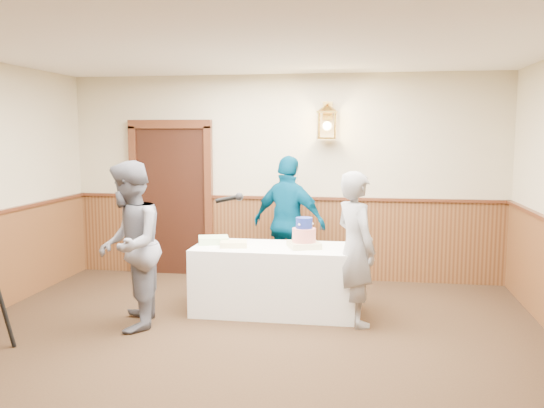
{
  "coord_description": "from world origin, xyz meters",
  "views": [
    {
      "loc": [
        1.09,
        -4.34,
        2.0
      ],
      "look_at": [
        0.12,
        1.7,
        1.25
      ],
      "focal_mm": 38.0,
      "sensor_mm": 36.0,
      "label": 1
    }
  ],
  "objects_px": {
    "display_table": "(275,279)",
    "sheet_cake_yellow": "(234,244)",
    "sheet_cake_green": "(214,240)",
    "assistant_p": "(289,223)",
    "baker": "(355,248)",
    "tiered_cake": "(304,236)",
    "interviewer": "(129,246)"
  },
  "relations": [
    {
      "from": "display_table",
      "to": "sheet_cake_yellow",
      "type": "bearing_deg",
      "value": -168.15
    },
    {
      "from": "display_table",
      "to": "sheet_cake_green",
      "type": "distance_m",
      "value": 0.83
    },
    {
      "from": "display_table",
      "to": "assistant_p",
      "type": "bearing_deg",
      "value": 87.78
    },
    {
      "from": "display_table",
      "to": "baker",
      "type": "bearing_deg",
      "value": -17.51
    },
    {
      "from": "baker",
      "to": "tiered_cake",
      "type": "bearing_deg",
      "value": 33.01
    },
    {
      "from": "sheet_cake_yellow",
      "to": "interviewer",
      "type": "xyz_separation_m",
      "value": [
        -0.94,
        -0.68,
        0.08
      ]
    },
    {
      "from": "tiered_cake",
      "to": "interviewer",
      "type": "height_order",
      "value": "interviewer"
    },
    {
      "from": "sheet_cake_yellow",
      "to": "assistant_p",
      "type": "distance_m",
      "value": 1.15
    },
    {
      "from": "interviewer",
      "to": "assistant_p",
      "type": "height_order",
      "value": "interviewer"
    },
    {
      "from": "tiered_cake",
      "to": "sheet_cake_green",
      "type": "bearing_deg",
      "value": 175.47
    },
    {
      "from": "sheet_cake_green",
      "to": "interviewer",
      "type": "height_order",
      "value": "interviewer"
    },
    {
      "from": "sheet_cake_yellow",
      "to": "display_table",
      "type": "bearing_deg",
      "value": 11.85
    },
    {
      "from": "sheet_cake_green",
      "to": "assistant_p",
      "type": "distance_m",
      "value": 1.17
    },
    {
      "from": "display_table",
      "to": "baker",
      "type": "height_order",
      "value": "baker"
    },
    {
      "from": "sheet_cake_yellow",
      "to": "interviewer",
      "type": "relative_size",
      "value": 0.17
    },
    {
      "from": "display_table",
      "to": "tiered_cake",
      "type": "bearing_deg",
      "value": -4.4
    },
    {
      "from": "interviewer",
      "to": "baker",
      "type": "relative_size",
      "value": 1.07
    },
    {
      "from": "tiered_cake",
      "to": "assistant_p",
      "type": "distance_m",
      "value": 1.01
    },
    {
      "from": "sheet_cake_green",
      "to": "display_table",
      "type": "bearing_deg",
      "value": -4.6
    },
    {
      "from": "sheet_cake_yellow",
      "to": "tiered_cake",
      "type": "bearing_deg",
      "value": 5.06
    },
    {
      "from": "tiered_cake",
      "to": "assistant_p",
      "type": "bearing_deg",
      "value": 106.8
    },
    {
      "from": "sheet_cake_green",
      "to": "baker",
      "type": "xyz_separation_m",
      "value": [
        1.61,
        -0.34,
        0.02
      ]
    },
    {
      "from": "tiered_cake",
      "to": "sheet_cake_yellow",
      "type": "distance_m",
      "value": 0.79
    },
    {
      "from": "display_table",
      "to": "baker",
      "type": "distance_m",
      "value": 1.03
    },
    {
      "from": "interviewer",
      "to": "sheet_cake_green",
      "type": "bearing_deg",
      "value": 126.02
    },
    {
      "from": "sheet_cake_green",
      "to": "baker",
      "type": "height_order",
      "value": "baker"
    },
    {
      "from": "tiered_cake",
      "to": "baker",
      "type": "bearing_deg",
      "value": -24.43
    },
    {
      "from": "sheet_cake_green",
      "to": "assistant_p",
      "type": "height_order",
      "value": "assistant_p"
    },
    {
      "from": "tiered_cake",
      "to": "assistant_p",
      "type": "relative_size",
      "value": 0.24
    },
    {
      "from": "tiered_cake",
      "to": "baker",
      "type": "relative_size",
      "value": 0.26
    },
    {
      "from": "display_table",
      "to": "baker",
      "type": "xyz_separation_m",
      "value": [
        0.89,
        -0.28,
        0.43
      ]
    },
    {
      "from": "interviewer",
      "to": "assistant_p",
      "type": "bearing_deg",
      "value": 125.12
    }
  ]
}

